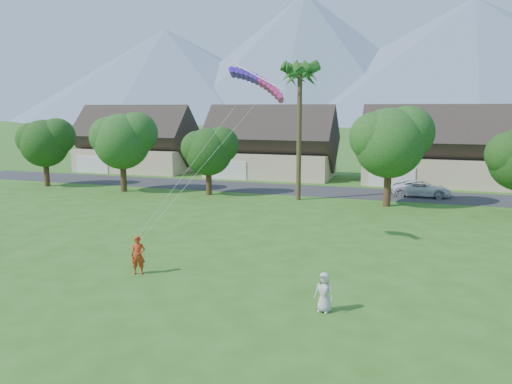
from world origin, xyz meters
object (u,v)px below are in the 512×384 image
at_px(kite_flyer, 138,255).
at_px(watcher, 324,292).
at_px(parked_car, 422,189).
at_px(parafoil_kite, 259,81).

relative_size(kite_flyer, watcher, 1.17).
distance_m(watcher, parked_car, 30.54).
bearing_deg(watcher, parafoil_kite, 136.15).
height_order(watcher, parked_car, watcher).
distance_m(kite_flyer, parked_car, 31.66).
bearing_deg(parked_car, watcher, 172.96).
relative_size(parked_car, parafoil_kite, 1.57).
bearing_deg(kite_flyer, parafoil_kite, 31.58).
bearing_deg(parafoil_kite, parked_car, 63.69).
distance_m(watcher, parafoil_kite, 13.22).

